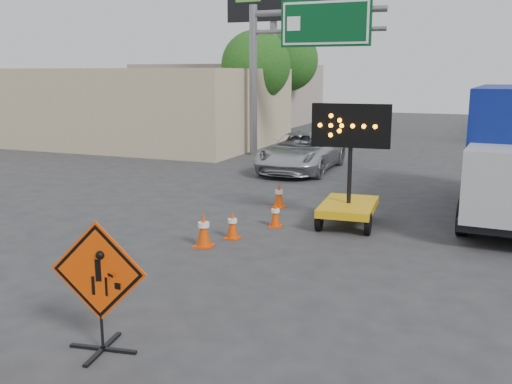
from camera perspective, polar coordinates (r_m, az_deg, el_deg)
The scene contains 14 objects.
ground at distance 8.62m, azimuth -6.09°, elevation -14.43°, with size 100.00×100.00×0.00m, color #2D2D30.
storefront_left_near at distance 32.16m, azimuth -11.45°, elevation 8.40°, with size 14.00×10.00×4.00m, color tan.
storefront_left_far at distance 44.90m, azimuth -2.55°, elevation 9.79°, with size 12.00×10.00×4.40m, color gray.
highway_gantry at distance 26.07m, azimuth 4.03°, elevation 14.61°, with size 6.18×0.38×6.90m.
billboard at distance 34.99m, azimuth 1.94°, elevation 17.67°, with size 6.10×0.54×9.85m.
tree_left_near at distance 31.08m, azimuth -0.01°, elevation 12.51°, with size 3.71×3.71×6.03m.
tree_left_far at distance 38.92m, azimuth 3.15°, elevation 13.00°, with size 4.10×4.10×6.66m.
construction_sign at distance 8.15m, azimuth -15.40°, elevation -8.85°, with size 1.40×1.00×1.87m.
arrow_board at distance 14.57m, azimuth 9.26°, elevation -0.68°, with size 1.94×2.24×3.07m.
pickup_truck at distance 22.55m, azimuth 4.59°, elevation 4.02°, with size 2.49×5.40×1.50m, color #B9BBC1.
cone_a at distance 12.73m, azimuth -5.26°, elevation -3.73°, with size 0.43×0.43×0.79m.
cone_b at distance 13.32m, azimuth -2.37°, elevation -3.26°, with size 0.36×0.36×0.67m.
cone_c at distance 14.33m, azimuth 1.96°, elevation -2.22°, with size 0.39×0.39×0.65m.
cone_d at distance 16.37m, azimuth 2.31°, elevation -0.32°, with size 0.40×0.40×0.71m.
Camera 1 is at (3.71, -6.78, 3.81)m, focal length 40.00 mm.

